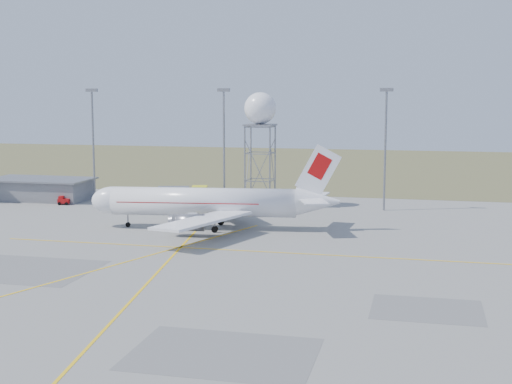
% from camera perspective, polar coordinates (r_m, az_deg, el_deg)
% --- Properties ---
extents(ground, '(400.00, 400.00, 0.00)m').
position_cam_1_polar(ground, '(62.81, -10.32, -10.31)').
color(ground, gray).
rests_on(ground, ground).
extents(grass_strip, '(400.00, 120.00, 0.03)m').
position_cam_1_polar(grass_strip, '(197.05, 6.15, 2.11)').
color(grass_strip, brown).
rests_on(grass_strip, ground).
extents(building_grey, '(19.00, 10.00, 3.90)m').
position_cam_1_polar(building_grey, '(138.44, -16.86, 0.23)').
color(building_grey, gray).
rests_on(building_grey, ground).
extents(mast_a, '(2.20, 0.50, 20.50)m').
position_cam_1_polar(mast_a, '(134.57, -12.91, 4.48)').
color(mast_a, gray).
rests_on(mast_a, ground).
extents(mast_b, '(2.20, 0.50, 20.50)m').
position_cam_1_polar(mast_b, '(125.58, -2.58, 4.45)').
color(mast_b, gray).
rests_on(mast_b, ground).
extents(mast_c, '(2.20, 0.50, 20.50)m').
position_cam_1_polar(mast_c, '(120.98, 10.32, 4.20)').
color(mast_c, gray).
rests_on(mast_c, ground).
extents(airliner_main, '(36.61, 35.35, 12.47)m').
position_cam_1_polar(airliner_main, '(103.63, -3.86, -0.86)').
color(airliner_main, white).
rests_on(airliner_main, ground).
extents(radar_tower, '(5.47, 5.47, 19.81)m').
position_cam_1_polar(radar_tower, '(122.97, 0.34, 3.94)').
color(radar_tower, gray).
rests_on(radar_tower, ground).
extents(fire_truck, '(10.11, 5.75, 3.85)m').
position_cam_1_polar(fire_truck, '(122.78, -6.00, -0.46)').
color(fire_truck, yellow).
rests_on(fire_truck, ground).
extents(baggage_tug, '(2.17, 1.85, 1.56)m').
position_cam_1_polar(baggage_tug, '(130.96, -15.12, -0.73)').
color(baggage_tug, '#A70B0D').
rests_on(baggage_tug, ground).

